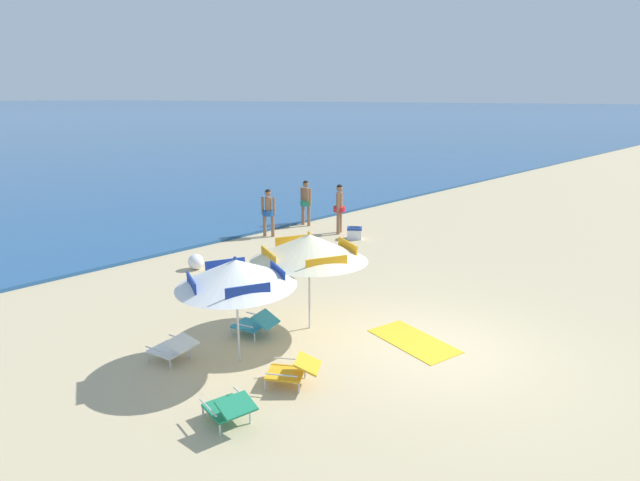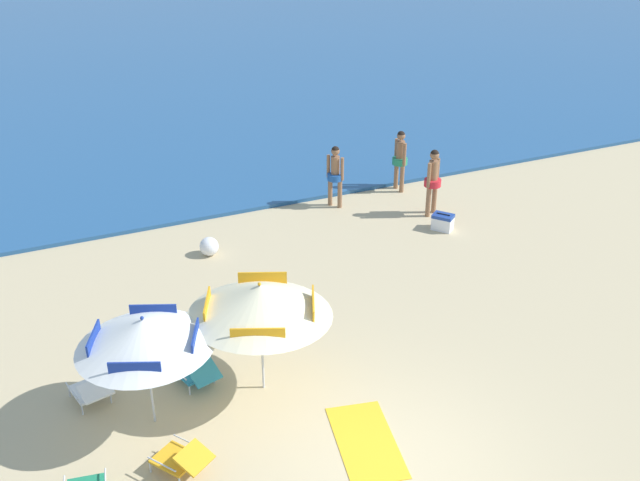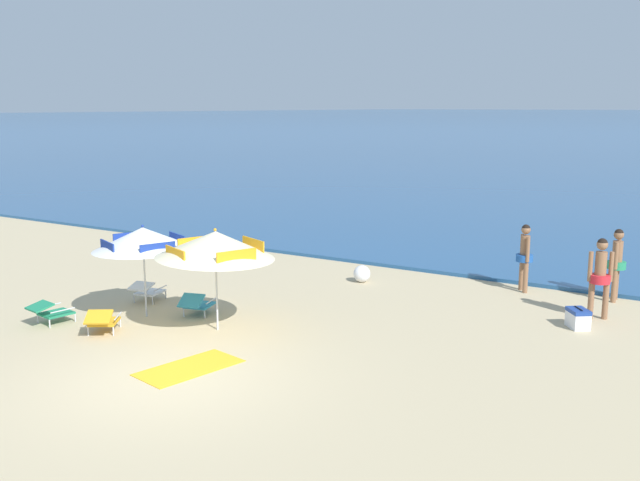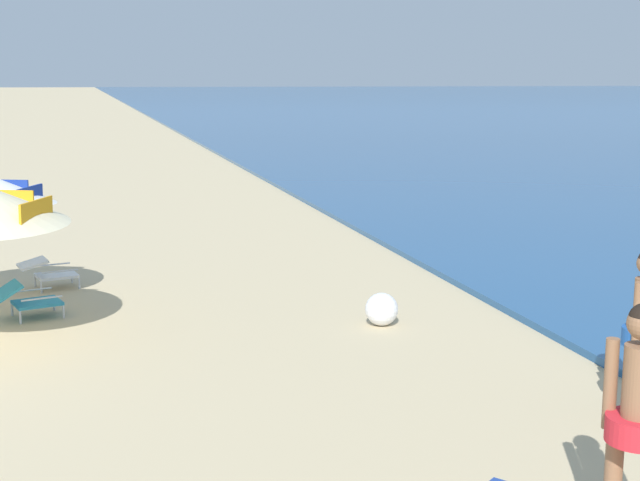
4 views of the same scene
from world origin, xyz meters
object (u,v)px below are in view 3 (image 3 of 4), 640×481
beach_umbrella_striped_main (143,239)px  lounge_chair_facing_sea (197,304)px  person_wading_in (525,253)px  lounge_chair_under_umbrella (102,320)px  beach_umbrella_striped_second (215,245)px  cooler_box (578,318)px  beach_towel (189,368)px  beach_ball (362,274)px  person_standing_beside (617,260)px  lounge_chair_spare_folded (147,290)px  lounge_chair_beside_umbrella (50,311)px  person_standing_near_shore (600,273)px

beach_umbrella_striped_main → lounge_chair_facing_sea: (0.89, 0.62, -1.43)m
lounge_chair_facing_sea → person_wading_in: size_ratio=0.60×
lounge_chair_under_umbrella → lounge_chair_facing_sea: bearing=68.4°
lounge_chair_under_umbrella → person_wading_in: (6.10, 7.74, 0.68)m
beach_umbrella_striped_second → lounge_chair_under_umbrella: 2.71m
cooler_box → beach_towel: bearing=-131.0°
beach_ball → person_standing_beside: bearing=14.8°
lounge_chair_under_umbrella → beach_ball: (2.32, 6.46, -0.06)m
beach_umbrella_striped_second → beach_towel: 2.78m
lounge_chair_spare_folded → beach_umbrella_striped_second: bearing=-15.3°
beach_umbrella_striped_second → beach_towel: (0.99, -1.93, -1.75)m
beach_umbrella_striped_second → lounge_chair_under_umbrella: bearing=-141.8°
beach_umbrella_striped_second → person_wading_in: bearing=55.7°
lounge_chair_spare_folded → beach_towel: lounge_chair_spare_folded is taller
beach_umbrella_striped_main → lounge_chair_spare_folded: 1.86m
lounge_chair_beside_umbrella → person_wading_in: (7.51, 7.88, 0.68)m
lounge_chair_facing_sea → lounge_chair_spare_folded: (-1.73, 0.23, 0.01)m
beach_umbrella_striped_second → cooler_box: beach_umbrella_striped_second is taller
beach_umbrella_striped_second → lounge_chair_facing_sea: (-1.02, 0.53, -1.48)m
lounge_chair_under_umbrella → person_wading_in: size_ratio=0.61×
lounge_chair_beside_umbrella → person_standing_near_shore: size_ratio=0.53×
lounge_chair_under_umbrella → cooler_box: bearing=34.3°
lounge_chair_beside_umbrella → lounge_chair_spare_folded: size_ratio=0.97×
lounge_chair_beside_umbrella → lounge_chair_spare_folded: bearing=79.1°
cooler_box → person_standing_near_shore: bearing=77.0°
person_standing_beside → beach_umbrella_striped_second: bearing=-134.0°
lounge_chair_under_umbrella → beach_towel: (2.77, -0.53, -0.27)m
beach_ball → beach_towel: (0.45, -6.99, -0.21)m
person_standing_near_shore → beach_towel: size_ratio=0.97×
lounge_chair_beside_umbrella → beach_towel: (4.17, -0.39, -0.27)m
lounge_chair_beside_umbrella → person_standing_near_shore: bearing=34.0°
lounge_chair_under_umbrella → person_standing_beside: person_standing_beside is taller
lounge_chair_under_umbrella → person_standing_beside: 11.45m
cooler_box → lounge_chair_beside_umbrella: bearing=-149.3°
person_wading_in → lounge_chair_spare_folded: bearing=-141.7°
person_wading_in → cooler_box: (1.82, -2.34, -0.76)m
beach_umbrella_striped_main → cooler_box: (8.05, 4.10, -1.50)m
beach_umbrella_striped_main → beach_towel: beach_umbrella_striped_main is taller
cooler_box → lounge_chair_spare_folded: bearing=-159.9°
lounge_chair_beside_umbrella → beach_towel: 4.20m
beach_ball → beach_umbrella_striped_main: bearing=-115.4°
beach_ball → beach_towel: beach_ball is taller
person_standing_beside → person_wading_in: bearing=-172.8°
lounge_chair_beside_umbrella → person_standing_beside: (9.57, 8.14, 0.70)m
beach_umbrella_striped_second → lounge_chair_beside_umbrella: bearing=-154.2°
lounge_chair_spare_folded → lounge_chair_under_umbrella: bearing=-65.9°
person_standing_near_shore → beach_ball: person_standing_near_shore is taller
beach_umbrella_striped_main → person_wading_in: bearing=45.9°
person_wading_in → person_standing_near_shore: bearing=-35.7°
lounge_chair_under_umbrella → beach_towel: 2.83m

